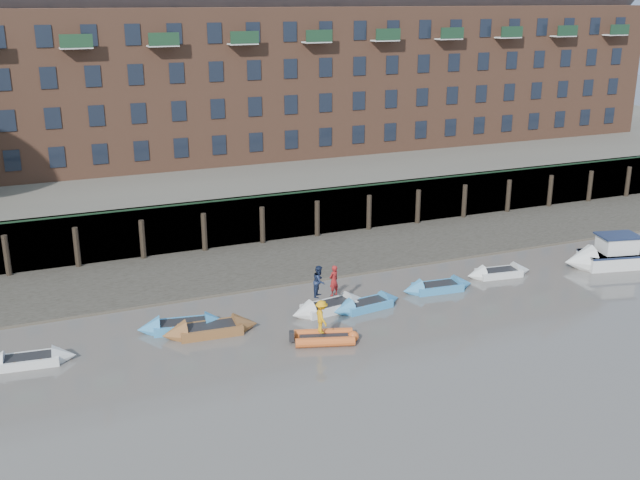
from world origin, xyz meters
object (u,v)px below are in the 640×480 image
rib_tender (327,337)px  rowboat_3 (329,307)px  rowboat_0 (29,360)px  rowboat_4 (367,305)px  rowboat_6 (499,273)px  rowboat_5 (438,287)px  person_rib_crew (321,317)px  rowboat_1 (183,326)px  person_rower_a (334,281)px  person_rower_b (319,281)px  rowboat_2 (210,330)px  motor_launch (606,256)px

rib_tender → rowboat_3: bearing=82.4°
rowboat_0 → rib_tender: 13.80m
rowboat_4 → rowboat_6: rowboat_4 is taller
rowboat_0 → rowboat_4: size_ratio=1.00×
rowboat_5 → person_rib_crew: (-8.70, -3.54, 1.11)m
rowboat_1 → rowboat_4: 9.81m
rowboat_5 → person_rower_a: size_ratio=2.60×
rowboat_1 → rowboat_4: rowboat_1 is taller
rib_tender → person_rower_b: 3.98m
rowboat_6 → rib_tender: (-13.07, -4.24, 0.02)m
rowboat_0 → rowboat_5: bearing=8.0°
rowboat_1 → person_rib_crew: person_rib_crew is taller
person_rower_a → person_rower_b: person_rower_b is taller
rowboat_5 → person_rower_a: bearing=-172.0°
rowboat_0 → person_rower_a: person_rower_a is taller
rowboat_4 → rowboat_5: rowboat_5 is taller
rowboat_2 → motor_launch: bearing=4.0°
rowboat_1 → person_rower_b: 7.38m
rowboat_4 → rowboat_6: 9.55m
rowboat_2 → rowboat_3: 6.60m
rowboat_3 → person_rower_a: size_ratio=2.76×
rowboat_4 → rib_tender: size_ratio=1.32×
rowboat_3 → person_rower_b: size_ratio=2.72×
rowboat_0 → rowboat_1: (7.31, 0.95, 0.02)m
rowboat_2 → rowboat_6: (18.05, 1.18, -0.03)m
rowboat_6 → motor_launch: bearing=-2.1°
rowboat_1 → rowboat_3: same height
rib_tender → rowboat_6: bearing=35.6°
motor_launch → person_rib_crew: person_rib_crew is taller
rowboat_5 → person_rower_b: 7.53m
rowboat_4 → rowboat_6: bearing=0.9°
rowboat_3 → rowboat_0: bearing=172.6°
person_rower_a → person_rib_crew: 3.86m
person_rower_a → rowboat_0: bearing=-22.3°
rowboat_5 → rowboat_2: bearing=-172.1°
rowboat_1 → rib_tender: bearing=-23.8°
rowboat_4 → person_rower_b: 3.02m
rowboat_6 → person_rower_a: bearing=-168.1°
rowboat_2 → rowboat_5: 13.45m
rowboat_5 → rib_tender: rowboat_5 is taller
person_rib_crew → person_rower_b: bearing=-18.0°
rowboat_2 → rowboat_3: bearing=7.0°
rowboat_5 → motor_launch: 11.76m
rowboat_2 → rowboat_6: 18.09m
rowboat_4 → rowboat_0: bearing=172.4°
person_rower_a → rowboat_6: bearing=161.5°
rowboat_4 → rowboat_6: (9.46, 1.32, -0.00)m
rowboat_3 → rowboat_6: rowboat_3 is taller
rowboat_2 → rowboat_6: bearing=7.7°
rowboat_1 → person_rower_b: bearing=5.5°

